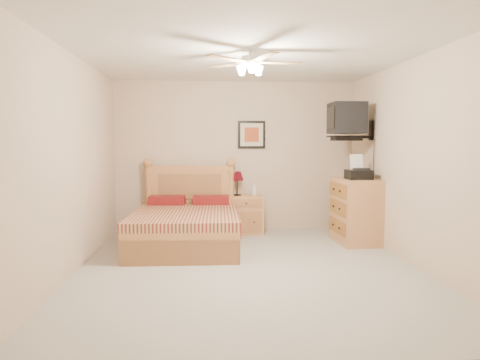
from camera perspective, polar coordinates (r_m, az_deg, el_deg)
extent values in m
plane|color=#9F9B8F|center=(5.17, 1.12, -11.71)|extent=(4.50, 4.50, 0.00)
cube|color=white|center=(5.05, 1.17, 16.57)|extent=(4.00, 4.50, 0.04)
cube|color=#C7AD92|center=(7.20, -0.61, 3.12)|extent=(4.00, 0.04, 2.50)
cube|color=#C7AD92|center=(2.73, 5.77, 0.01)|extent=(4.00, 0.04, 2.50)
cube|color=#C7AD92|center=(5.16, -21.55, 2.02)|extent=(0.04, 4.50, 2.50)
cube|color=#C7AD92|center=(5.52, 22.28, 2.17)|extent=(0.04, 4.50, 2.50)
cube|color=#BE834C|center=(7.06, 0.69, -4.59)|extent=(0.57, 0.43, 0.62)
imported|color=silver|center=(7.02, 1.96, -1.23)|extent=(0.10, 0.10, 0.21)
cube|color=black|center=(7.20, 1.55, 6.06)|extent=(0.46, 0.04, 0.46)
cube|color=#C17F4C|center=(6.60, 15.23, -3.95)|extent=(0.59, 0.83, 0.96)
imported|color=#B8A691|center=(6.78, 14.31, 0.48)|extent=(0.25, 0.30, 0.02)
imported|color=gray|center=(6.77, 14.31, 0.67)|extent=(0.27, 0.32, 0.02)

